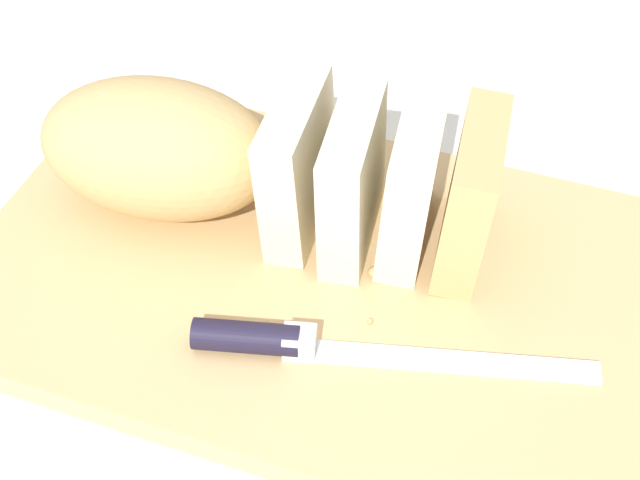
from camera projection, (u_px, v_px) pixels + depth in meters
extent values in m
plane|color=silver|center=(320.00, 291.00, 0.65)|extent=(3.00, 3.00, 0.00)
cube|color=tan|center=(320.00, 281.00, 0.64)|extent=(0.47, 0.30, 0.02)
ellipsoid|color=tan|center=(158.00, 149.00, 0.65)|extent=(0.18, 0.12, 0.10)
cube|color=beige|center=(298.00, 165.00, 0.63)|extent=(0.04, 0.10, 0.10)
cube|color=beige|center=(352.00, 181.00, 0.62)|extent=(0.04, 0.10, 0.10)
cube|color=beige|center=(412.00, 183.00, 0.62)|extent=(0.05, 0.10, 0.10)
cube|color=tan|center=(471.00, 195.00, 0.61)|extent=(0.05, 0.10, 0.10)
cube|color=silver|center=(449.00, 361.00, 0.58)|extent=(0.18, 0.06, 0.00)
cylinder|color=black|center=(246.00, 337.00, 0.58)|extent=(0.07, 0.04, 0.02)
cube|color=silver|center=(300.00, 342.00, 0.58)|extent=(0.02, 0.02, 0.02)
sphere|color=tan|center=(370.00, 321.00, 0.60)|extent=(0.00, 0.00, 0.00)
sphere|color=tan|center=(269.00, 323.00, 0.60)|extent=(0.00, 0.00, 0.00)
sphere|color=tan|center=(374.00, 272.00, 0.63)|extent=(0.01, 0.01, 0.01)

